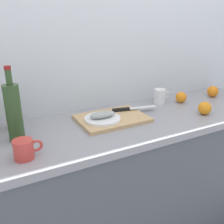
{
  "coord_description": "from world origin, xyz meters",
  "views": [
    {
      "loc": [
        -0.79,
        -1.17,
        1.46
      ],
      "look_at": [
        -0.14,
        0.04,
        0.95
      ],
      "focal_mm": 40.5,
      "sensor_mm": 36.0,
      "label": 1
    }
  ],
  "objects_px": {
    "wine_bottle": "(14,112)",
    "coffee_mug_1": "(24,149)",
    "cutting_board": "(112,118)",
    "pepper_mill": "(12,115)",
    "white_plate": "(103,119)",
    "coffee_mug_0": "(160,96)",
    "fish_fillet": "(102,115)",
    "chef_knife": "(129,109)"
  },
  "relations": [
    {
      "from": "wine_bottle",
      "to": "pepper_mill",
      "type": "distance_m",
      "value": 0.17
    },
    {
      "from": "coffee_mug_0",
      "to": "pepper_mill",
      "type": "relative_size",
      "value": 0.77
    },
    {
      "from": "cutting_board",
      "to": "fish_fillet",
      "type": "distance_m",
      "value": 0.09
    },
    {
      "from": "fish_fillet",
      "to": "chef_knife",
      "type": "bearing_deg",
      "value": 17.83
    },
    {
      "from": "cutting_board",
      "to": "pepper_mill",
      "type": "height_order",
      "value": "pepper_mill"
    },
    {
      "from": "coffee_mug_1",
      "to": "wine_bottle",
      "type": "bearing_deg",
      "value": 90.55
    },
    {
      "from": "white_plate",
      "to": "pepper_mill",
      "type": "xyz_separation_m",
      "value": [
        -0.46,
        0.16,
        0.05
      ]
    },
    {
      "from": "white_plate",
      "to": "pepper_mill",
      "type": "height_order",
      "value": "pepper_mill"
    },
    {
      "from": "chef_knife",
      "to": "pepper_mill",
      "type": "relative_size",
      "value": 1.87
    },
    {
      "from": "coffee_mug_1",
      "to": "pepper_mill",
      "type": "bearing_deg",
      "value": 90.0
    },
    {
      "from": "cutting_board",
      "to": "fish_fillet",
      "type": "bearing_deg",
      "value": -164.79
    },
    {
      "from": "wine_bottle",
      "to": "coffee_mug_1",
      "type": "bearing_deg",
      "value": -89.45
    },
    {
      "from": "chef_knife",
      "to": "coffee_mug_1",
      "type": "relative_size",
      "value": 2.33
    },
    {
      "from": "cutting_board",
      "to": "coffee_mug_0",
      "type": "bearing_deg",
      "value": 14.75
    },
    {
      "from": "pepper_mill",
      "to": "wine_bottle",
      "type": "bearing_deg",
      "value": -90.67
    },
    {
      "from": "white_plate",
      "to": "pepper_mill",
      "type": "bearing_deg",
      "value": 160.29
    },
    {
      "from": "fish_fillet",
      "to": "pepper_mill",
      "type": "distance_m",
      "value": 0.49
    },
    {
      "from": "coffee_mug_0",
      "to": "coffee_mug_1",
      "type": "relative_size",
      "value": 0.96
    },
    {
      "from": "wine_bottle",
      "to": "coffee_mug_1",
      "type": "height_order",
      "value": "wine_bottle"
    },
    {
      "from": "cutting_board",
      "to": "wine_bottle",
      "type": "xyz_separation_m",
      "value": [
        -0.53,
        -0.01,
        0.14
      ]
    },
    {
      "from": "fish_fillet",
      "to": "pepper_mill",
      "type": "xyz_separation_m",
      "value": [
        -0.46,
        0.16,
        0.02
      ]
    },
    {
      "from": "white_plate",
      "to": "pepper_mill",
      "type": "distance_m",
      "value": 0.49
    },
    {
      "from": "white_plate",
      "to": "coffee_mug_1",
      "type": "relative_size",
      "value": 1.66
    },
    {
      "from": "white_plate",
      "to": "wine_bottle",
      "type": "xyz_separation_m",
      "value": [
        -0.46,
        0.0,
        0.12
      ]
    },
    {
      "from": "chef_knife",
      "to": "white_plate",
      "type": "bearing_deg",
      "value": -151.14
    },
    {
      "from": "cutting_board",
      "to": "coffee_mug_0",
      "type": "xyz_separation_m",
      "value": [
        0.44,
        0.12,
        0.04
      ]
    },
    {
      "from": "coffee_mug_0",
      "to": "pepper_mill",
      "type": "xyz_separation_m",
      "value": [
        -0.97,
        0.03,
        0.03
      ]
    },
    {
      "from": "cutting_board",
      "to": "wine_bottle",
      "type": "height_order",
      "value": "wine_bottle"
    },
    {
      "from": "white_plate",
      "to": "pepper_mill",
      "type": "relative_size",
      "value": 1.33
    },
    {
      "from": "fish_fillet",
      "to": "chef_knife",
      "type": "relative_size",
      "value": 0.53
    },
    {
      "from": "fish_fillet",
      "to": "coffee_mug_1",
      "type": "height_order",
      "value": "coffee_mug_1"
    },
    {
      "from": "fish_fillet",
      "to": "white_plate",
      "type": "bearing_deg",
      "value": 0.0
    },
    {
      "from": "fish_fillet",
      "to": "wine_bottle",
      "type": "distance_m",
      "value": 0.47
    },
    {
      "from": "coffee_mug_0",
      "to": "pepper_mill",
      "type": "distance_m",
      "value": 0.97
    },
    {
      "from": "fish_fillet",
      "to": "pepper_mill",
      "type": "bearing_deg",
      "value": 160.29
    },
    {
      "from": "cutting_board",
      "to": "white_plate",
      "type": "relative_size",
      "value": 1.93
    },
    {
      "from": "wine_bottle",
      "to": "coffee_mug_0",
      "type": "xyz_separation_m",
      "value": [
        0.97,
        0.13,
        -0.1
      ]
    },
    {
      "from": "cutting_board",
      "to": "coffee_mug_0",
      "type": "height_order",
      "value": "coffee_mug_0"
    },
    {
      "from": "chef_knife",
      "to": "wine_bottle",
      "type": "bearing_deg",
      "value": -163.43
    },
    {
      "from": "cutting_board",
      "to": "white_plate",
      "type": "distance_m",
      "value": 0.08
    },
    {
      "from": "cutting_board",
      "to": "coffee_mug_0",
      "type": "relative_size",
      "value": 3.34
    },
    {
      "from": "cutting_board",
      "to": "pepper_mill",
      "type": "bearing_deg",
      "value": 164.69
    }
  ]
}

